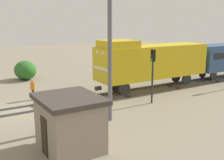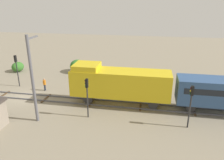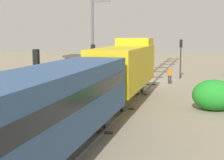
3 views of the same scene
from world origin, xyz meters
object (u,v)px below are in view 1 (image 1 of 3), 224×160
at_px(catenary_mast, 109,50).
at_px(worker_near_track, 33,88).
at_px(locomotive, 151,61).
at_px(traffic_signal_mid, 153,66).
at_px(relay_hut, 70,122).

bearing_deg(catenary_mast, worker_near_track, -158.69).
distance_m(locomotive, worker_near_track, 10.79).
distance_m(locomotive, traffic_signal_mid, 4.33).
relative_size(traffic_signal_mid, worker_near_track, 2.48).
distance_m(worker_near_track, catenary_mast, 8.65).
bearing_deg(relay_hut, catenary_mast, 123.39).
bearing_deg(locomotive, relay_hut, -56.62).
relative_size(traffic_signal_mid, catenary_mast, 0.49).
bearing_deg(worker_near_track, traffic_signal_mid, -144.88).
distance_m(locomotive, relay_hut, 13.70).
relative_size(locomotive, traffic_signal_mid, 2.75).
xyz_separation_m(catenary_mast, relay_hut, (2.56, -3.88, -3.17)).
xyz_separation_m(locomotive, traffic_signal_mid, (3.40, -2.68, 0.16)).
xyz_separation_m(worker_near_track, catenary_mast, (7.34, 2.86, 3.57)).
relative_size(worker_near_track, catenary_mast, 0.20).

